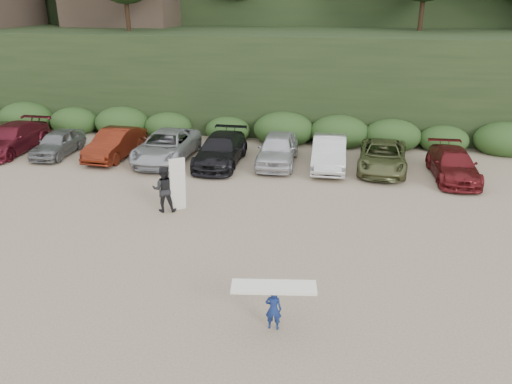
# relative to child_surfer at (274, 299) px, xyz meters

# --- Properties ---
(ground) EXTENTS (120.00, 120.00, 0.00)m
(ground) POSITION_rel_child_surfer_xyz_m (-3.47, 3.36, -0.90)
(ground) COLOR tan
(ground) RESTS_ON ground
(parked_cars) EXTENTS (33.68, 5.79, 1.61)m
(parked_cars) POSITION_rel_child_surfer_xyz_m (-8.66, 13.40, -0.15)
(parked_cars) COLOR #9E9DA2
(parked_cars) RESTS_ON ground
(child_surfer) EXTENTS (2.26, 0.92, 1.32)m
(child_surfer) POSITION_rel_child_surfer_xyz_m (0.00, 0.00, 0.00)
(child_surfer) COLOR navy
(child_surfer) RESTS_ON ground
(adult_surfer) EXTENTS (1.44, 0.94, 2.27)m
(adult_surfer) POSITION_rel_child_surfer_xyz_m (-5.43, 6.89, 0.08)
(adult_surfer) COLOR black
(adult_surfer) RESTS_ON ground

